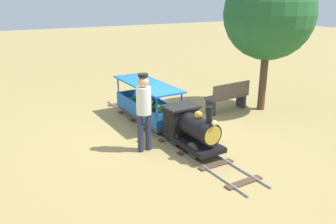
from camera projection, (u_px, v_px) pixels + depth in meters
The scene contains 7 objects.
ground_plane at pixel (170, 136), 7.83m from camera, with size 60.00×60.00×0.00m, color #A38C51.
track at pixel (166, 132), 7.98m from camera, with size 0.75×6.05×0.04m.
locomotive at pixel (191, 127), 6.99m from camera, with size 0.71×1.45×1.05m.
passenger_car at pixel (147, 106), 8.59m from camera, with size 0.81×2.35×0.97m.
conductor_person at pixel (144, 106), 6.78m from camera, with size 0.30×0.30×1.62m.
park_bench at pixel (228, 97), 9.39m from camera, with size 1.32×0.46×0.82m.
oak_tree_near at pixel (269, 14), 8.87m from camera, with size 2.38×2.38×3.79m.
Camera 1 is at (3.74, 6.21, 3.02)m, focal length 36.53 mm.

